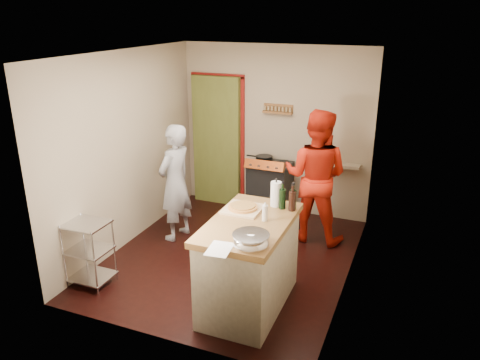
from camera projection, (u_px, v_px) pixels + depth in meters
name	position (u px, v px, depth m)	size (l,w,h in m)	color
floor	(231.00, 257.00, 6.16)	(3.50, 3.50, 0.00)	black
back_wall	(237.00, 137.00, 7.55)	(3.00, 0.44, 2.60)	gray
left_wall	(127.00, 150.00, 6.24)	(0.04, 3.50, 2.60)	gray
right_wall	(355.00, 179.00, 5.18)	(0.04, 3.50, 2.60)	gray
ceiling	(230.00, 52.00, 5.26)	(3.00, 3.50, 0.02)	white
stove	(270.00, 189.00, 7.23)	(0.60, 0.63, 1.00)	black
wire_shelving	(89.00, 250.00, 5.41)	(0.48, 0.40, 0.80)	silver
island	(249.00, 262.00, 4.98)	(0.79, 1.49, 1.32)	beige
person_stripe	(175.00, 183.00, 6.43)	(0.60, 0.39, 1.64)	silver
person_red	(316.00, 176.00, 6.37)	(0.90, 0.70, 1.85)	red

